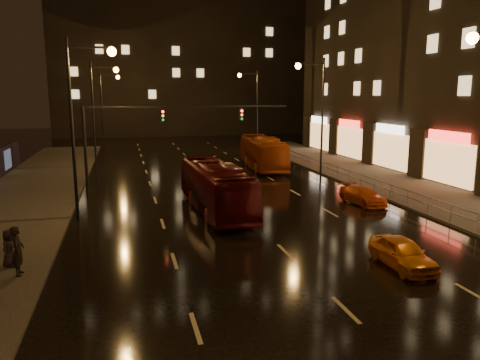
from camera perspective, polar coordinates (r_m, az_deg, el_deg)
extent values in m
plane|color=black|center=(36.48, -2.87, -0.68)|extent=(140.00, 140.00, 0.00)
cube|color=#38332D|center=(31.62, -25.75, -3.31)|extent=(7.00, 70.00, 0.15)
cube|color=#38332D|center=(37.03, 19.70, -1.00)|extent=(7.00, 70.00, 0.15)
cube|color=black|center=(88.49, -7.16, 17.48)|extent=(44.00, 16.00, 36.00)
cylinder|color=black|center=(35.45, -18.35, 3.55)|extent=(0.22, 0.22, 6.20)
cube|color=black|center=(35.48, -6.17, 8.89)|extent=(15.20, 0.14, 0.14)
cube|color=black|center=(35.28, -9.39, 7.74)|extent=(0.32, 0.18, 0.95)
cube|color=black|center=(36.27, 0.18, 7.95)|extent=(0.32, 0.18, 0.95)
sphere|color=#FF1E19|center=(35.15, -9.39, 8.22)|extent=(0.18, 0.18, 0.18)
sphere|color=orange|center=(22.35, 26.46, 15.24)|extent=(0.50, 0.50, 0.50)
cylinder|color=#99999E|center=(61.88, 2.11, 4.51)|extent=(0.04, 0.04, 1.00)
cube|color=#99999E|center=(37.74, 13.11, 1.13)|extent=(0.05, 56.00, 0.05)
cube|color=#99999E|center=(37.80, 13.08, 0.53)|extent=(0.05, 56.00, 0.05)
imported|color=#4C0A0D|center=(28.32, -3.01, -0.90)|extent=(2.89, 10.60, 2.93)
imported|color=#AE4711|center=(44.90, 2.78, 3.37)|extent=(3.40, 11.02, 3.02)
imported|color=orange|center=(20.48, 19.16, -8.38)|extent=(1.55, 3.65, 1.23)
imported|color=#E25715|center=(31.32, 14.72, -1.81)|extent=(2.08, 4.05, 1.12)
imported|color=black|center=(19.99, -25.46, -7.78)|extent=(0.49, 0.72, 1.94)
imported|color=black|center=(21.18, -26.33, -7.44)|extent=(0.74, 0.88, 1.53)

